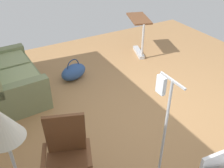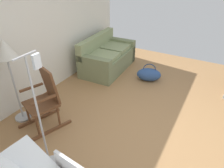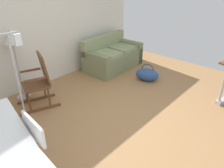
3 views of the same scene
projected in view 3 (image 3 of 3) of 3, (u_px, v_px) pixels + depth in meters
ground_plane at (123, 122)px, 3.90m from camera, size 6.97×6.97×0.00m
back_wall at (37, 25)px, 4.71m from camera, size 5.78×0.10×2.70m
couch at (113, 57)px, 5.96m from camera, size 1.64×0.93×0.85m
rocking_chair at (39, 82)px, 4.19m from camera, size 0.88×0.70×1.05m
floor_lamp at (12, 41)px, 4.09m from camera, size 0.34×0.34×1.48m
duffel_bag at (147, 75)px, 5.31m from camera, size 0.49×0.63×0.43m
iv_pole at (28, 124)px, 3.45m from camera, size 0.44×0.44×1.69m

